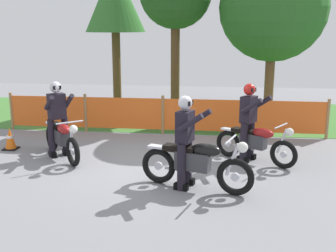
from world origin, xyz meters
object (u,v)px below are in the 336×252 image
rider_trailing (57,115)px  rider_third (186,139)px  motorcycle_third (196,163)px  rider_lead (249,120)px  motorcycle_lead (256,143)px  motorcycle_trailing (62,138)px  traffic_cone (10,139)px

rider_trailing → rider_third: bearing=22.3°
motorcycle_third → rider_lead: size_ratio=1.23×
rider_trailing → motorcycle_third: bearing=22.9°
rider_lead → rider_trailing: bearing=-146.2°
motorcycle_lead → motorcycle_trailing: (-4.22, -0.20, 0.02)m
rider_lead → rider_trailing: 4.21m
rider_trailing → rider_third: 3.38m
rider_lead → traffic_cone: bearing=-150.2°
traffic_cone → rider_lead: bearing=-2.2°
rider_trailing → motorcycle_trailing: bearing=0.5°
rider_third → motorcycle_lead: bearing=66.9°
rider_lead → traffic_cone: 5.58m
motorcycle_trailing → motorcycle_third: bearing=24.3°
rider_lead → rider_trailing: same height
motorcycle_trailing → rider_third: (2.85, -1.42, 0.46)m
rider_third → rider_trailing: bearing=169.3°
motorcycle_trailing → rider_trailing: rider_trailing is taller
motorcycle_lead → rider_trailing: (-4.36, -0.04, 0.51)m
rider_third → traffic_cone: rider_third is taller
rider_lead → rider_trailing: (-4.21, -0.14, 0.03)m
motorcycle_third → rider_trailing: 3.62m
rider_lead → traffic_cone: rider_lead is taller
motorcycle_lead → rider_third: rider_third is taller
rider_lead → rider_third: same height
rider_third → motorcycle_third: bearing=0.6°
traffic_cone → rider_third: bearing=-24.1°
motorcycle_lead → rider_third: bearing=-98.3°
motorcycle_lead → rider_lead: bearing=-179.4°
motorcycle_trailing → rider_lead: rider_lead is taller
rider_third → traffic_cone: size_ratio=3.19×
motorcycle_trailing → motorcycle_third: size_ratio=0.77×
motorcycle_trailing → rider_trailing: size_ratio=0.94×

